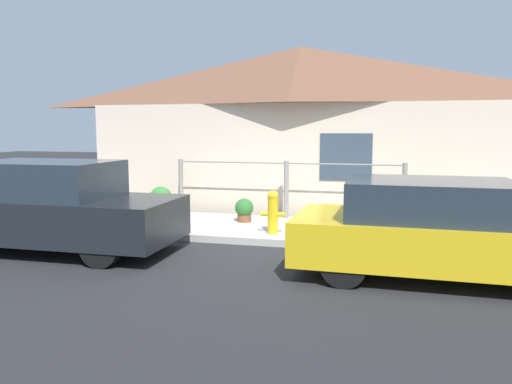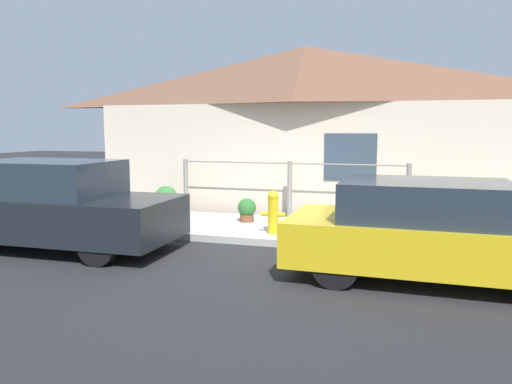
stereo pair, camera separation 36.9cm
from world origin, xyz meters
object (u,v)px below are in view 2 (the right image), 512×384
at_px(fire_hydrant, 273,211).
at_px(potted_plant_near_hydrant, 247,209).
at_px(car_left, 54,206).
at_px(potted_plant_corner, 412,214).
at_px(potted_plant_by_fence, 166,198).
at_px(car_right, 433,231).

relative_size(fire_hydrant, potted_plant_near_hydrant, 1.64).
bearing_deg(car_left, fire_hydrant, 25.32).
xyz_separation_m(potted_plant_near_hydrant, potted_plant_corner, (3.21, -0.01, 0.07)).
height_order(car_left, fire_hydrant, car_left).
height_order(car_left, potted_plant_by_fence, car_left).
bearing_deg(potted_plant_near_hydrant, potted_plant_corner, -0.17).
distance_m(car_right, potted_plant_corner, 2.65).
relative_size(fire_hydrant, potted_plant_by_fence, 1.30).
xyz_separation_m(car_right, potted_plant_by_fence, (-5.54, 3.14, -0.20)).
relative_size(car_left, car_right, 1.05).
bearing_deg(car_right, potted_plant_near_hydrant, 143.70).
distance_m(fire_hydrant, potted_plant_corner, 2.58).
bearing_deg(car_left, potted_plant_corner, 23.80).
height_order(car_right, potted_plant_near_hydrant, car_right).
bearing_deg(car_right, potted_plant_by_fence, 151.47).
xyz_separation_m(car_right, potted_plant_corner, (-0.25, 2.63, -0.21)).
bearing_deg(potted_plant_near_hydrant, car_right, -37.30).
relative_size(car_left, potted_plant_corner, 7.28).
bearing_deg(car_left, car_right, -0.75).
bearing_deg(fire_hydrant, potted_plant_near_hydrant, 129.61).
relative_size(car_right, potted_plant_by_fence, 6.49).
height_order(fire_hydrant, potted_plant_near_hydrant, fire_hydrant).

